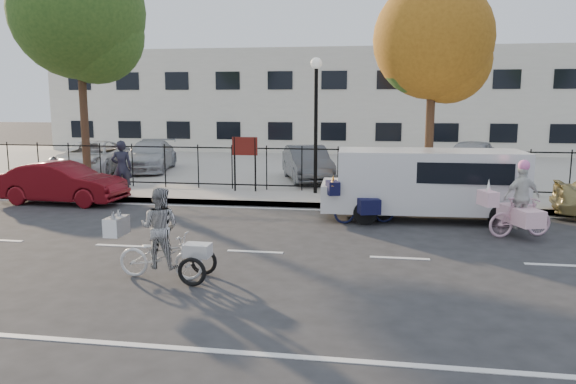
% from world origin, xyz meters
% --- Properties ---
extents(ground, '(120.00, 120.00, 0.00)m').
position_xyz_m(ground, '(0.00, 0.00, 0.00)').
color(ground, '#333334').
extents(road_markings, '(60.00, 9.52, 0.01)m').
position_xyz_m(road_markings, '(0.00, 0.00, 0.01)').
color(road_markings, silver).
rests_on(road_markings, ground).
extents(curb, '(60.00, 0.10, 0.15)m').
position_xyz_m(curb, '(0.00, 5.05, 0.07)').
color(curb, '#A8A399').
rests_on(curb, ground).
extents(sidewalk, '(60.00, 2.20, 0.15)m').
position_xyz_m(sidewalk, '(0.00, 6.10, 0.07)').
color(sidewalk, '#A8A399').
rests_on(sidewalk, ground).
extents(parking_lot, '(60.00, 15.60, 0.15)m').
position_xyz_m(parking_lot, '(0.00, 15.00, 0.07)').
color(parking_lot, '#A8A399').
rests_on(parking_lot, ground).
extents(iron_fence, '(58.00, 0.06, 1.50)m').
position_xyz_m(iron_fence, '(0.00, 7.20, 0.90)').
color(iron_fence, black).
rests_on(iron_fence, sidewalk).
extents(building, '(34.00, 10.00, 6.00)m').
position_xyz_m(building, '(0.00, 25.00, 3.00)').
color(building, silver).
rests_on(building, ground).
extents(lamppost, '(0.36, 0.36, 4.33)m').
position_xyz_m(lamppost, '(0.50, 6.80, 3.11)').
color(lamppost, black).
rests_on(lamppost, sidewalk).
extents(street_sign, '(0.85, 0.06, 1.80)m').
position_xyz_m(street_sign, '(-1.85, 6.80, 1.42)').
color(street_sign, black).
rests_on(street_sign, sidewalk).
extents(zebra_trike, '(1.93, 0.74, 1.66)m').
position_xyz_m(zebra_trike, '(-1.28, -1.98, 0.64)').
color(zebra_trike, silver).
rests_on(zebra_trike, ground).
extents(unicorn_bike, '(1.84, 1.33, 1.82)m').
position_xyz_m(unicorn_bike, '(5.79, 2.25, 0.67)').
color(unicorn_bike, '#E7AFC3').
rests_on(unicorn_bike, ground).
extents(bull_bike, '(1.88, 1.32, 1.69)m').
position_xyz_m(bull_bike, '(2.17, 3.19, 0.68)').
color(bull_bike, '#101538').
rests_on(bull_bike, ground).
extents(white_van, '(5.29, 1.98, 1.86)m').
position_xyz_m(white_van, '(3.76, 3.90, 1.03)').
color(white_van, white).
rests_on(white_van, ground).
extents(red_sedan, '(3.93, 1.55, 1.28)m').
position_xyz_m(red_sedan, '(-7.06, 4.50, 0.64)').
color(red_sedan, '#5C0A10').
rests_on(red_sedan, ground).
extents(pedestrian, '(0.75, 0.63, 1.75)m').
position_xyz_m(pedestrian, '(-5.54, 5.41, 1.03)').
color(pedestrian, black).
rests_on(pedestrian, sidewalk).
extents(lot_car_a, '(2.56, 4.61, 1.26)m').
position_xyz_m(lot_car_a, '(-7.14, 11.41, 0.78)').
color(lot_car_a, '#A9ADB1').
rests_on(lot_car_a, parking_lot).
extents(lot_car_b, '(2.95, 5.08, 1.33)m').
position_xyz_m(lot_car_b, '(-9.09, 10.04, 0.82)').
color(lot_car_b, silver).
rests_on(lot_car_b, parking_lot).
extents(lot_car_c, '(2.52, 4.18, 1.30)m').
position_xyz_m(lot_car_c, '(-0.12, 9.54, 0.80)').
color(lot_car_c, '#494C50').
rests_on(lot_car_c, parking_lot).
extents(lot_car_d, '(3.04, 4.67, 1.48)m').
position_xyz_m(lot_car_d, '(6.06, 11.47, 0.89)').
color(lot_car_d, '#A0A3A7').
rests_on(lot_car_d, parking_lot).
extents(tree_west, '(4.63, 4.63, 8.48)m').
position_xyz_m(tree_west, '(-7.79, 7.65, 5.94)').
color(tree_west, '#442D1D').
rests_on(tree_west, ground).
extents(tree_mid, '(3.79, 3.79, 6.95)m').
position_xyz_m(tree_mid, '(4.27, 7.61, 4.86)').
color(tree_mid, '#442D1D').
rests_on(tree_mid, ground).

